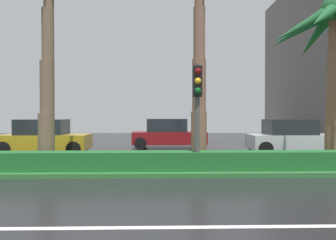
# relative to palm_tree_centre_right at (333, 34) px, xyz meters

# --- Properties ---
(ground_plane) EXTENTS (90.00, 42.00, 0.10)m
(ground_plane) POSITION_rel_palm_tree_centre_right_xyz_m (-7.30, 1.12, -4.95)
(ground_plane) COLOR black
(near_lane_divider_stripe) EXTENTS (81.00, 0.14, 0.01)m
(near_lane_divider_stripe) POSITION_rel_palm_tree_centre_right_xyz_m (-7.30, -5.88, -4.90)
(near_lane_divider_stripe) COLOR white
(near_lane_divider_stripe) RESTS_ON ground_plane
(median_strip) EXTENTS (85.50, 4.00, 0.15)m
(median_strip) POSITION_rel_palm_tree_centre_right_xyz_m (-7.30, 0.12, -4.83)
(median_strip) COLOR #2D6B33
(median_strip) RESTS_ON ground_plane
(median_hedge) EXTENTS (76.50, 0.70, 0.60)m
(median_hedge) POSITION_rel_palm_tree_centre_right_xyz_m (-7.30, -1.28, -4.45)
(median_hedge) COLOR #1E6028
(median_hedge) RESTS_ON median_strip
(palm_tree_centre_right) EXTENTS (4.64, 4.60, 6.12)m
(palm_tree_centre_right) POSITION_rel_palm_tree_centre_right_xyz_m (0.00, 0.00, 0.00)
(palm_tree_centre_right) COLOR brown
(palm_tree_centre_right) RESTS_ON median_strip
(traffic_signal_median_right) EXTENTS (0.28, 0.43, 3.38)m
(traffic_signal_median_right) POSITION_rel_palm_tree_centre_right_xyz_m (-5.19, -1.53, -2.43)
(traffic_signal_median_right) COLOR #4C4C47
(traffic_signal_median_right) RESTS_ON median_strip
(car_in_traffic_leading) EXTENTS (4.30, 2.02, 1.72)m
(car_in_traffic_leading) POSITION_rel_palm_tree_centre_right_xyz_m (-12.18, 4.31, -4.08)
(car_in_traffic_leading) COLOR #B28C1E
(car_in_traffic_leading) RESTS_ON ground_plane
(car_in_traffic_second) EXTENTS (4.30, 2.02, 1.72)m
(car_in_traffic_second) POSITION_rel_palm_tree_centre_right_xyz_m (-5.88, 6.86, -4.08)
(car_in_traffic_second) COLOR maroon
(car_in_traffic_second) RESTS_ON ground_plane
(car_in_traffic_third) EXTENTS (4.30, 2.02, 1.72)m
(car_in_traffic_third) POSITION_rel_palm_tree_centre_right_xyz_m (0.22, 4.04, -4.08)
(car_in_traffic_third) COLOR silver
(car_in_traffic_third) RESTS_ON ground_plane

